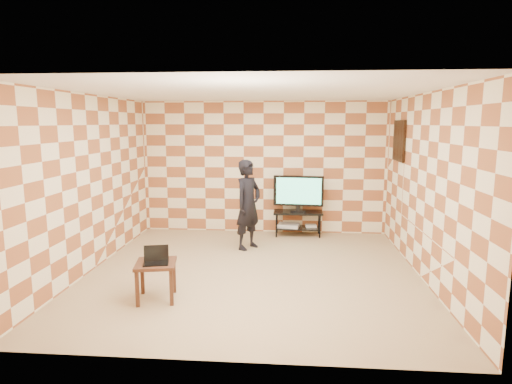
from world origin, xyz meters
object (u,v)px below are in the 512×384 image
Objects in this scene: tv_stand at (298,218)px; side_table at (156,269)px; person at (248,205)px; tv at (298,192)px.

tv_stand and side_table have the same top height.
tv is at bearing -9.18° from person.
person is at bearing -133.50° from tv_stand.
tv reaches higher than side_table.
tv is 3.86m from side_table.
tv is 1.71× the size of side_table.
person reaches higher than side_table.
tv_stand is 1.68× the size of side_table.
person is at bearing 68.08° from side_table.
tv is 0.62× the size of person.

